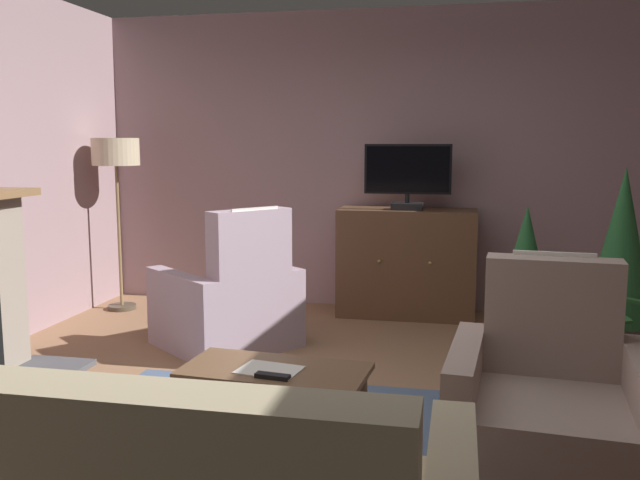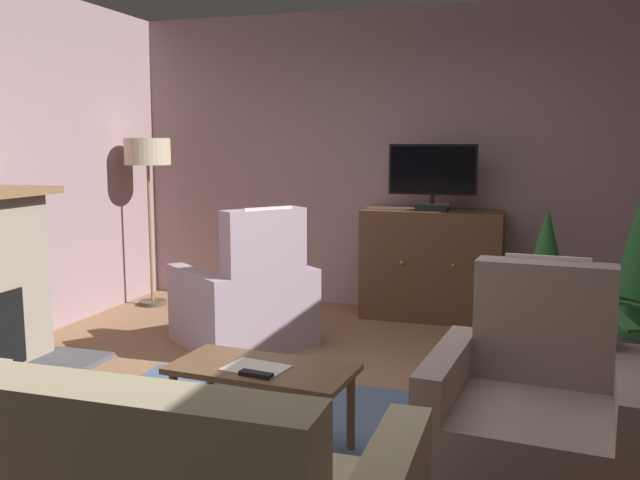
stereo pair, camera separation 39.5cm
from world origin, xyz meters
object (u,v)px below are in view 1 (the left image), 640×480
Objects in this scene: tv_remote at (273,376)px; floor_lamp at (116,163)px; tv_cabinet at (406,265)px; coffee_table at (275,380)px; folded_newspaper at (269,370)px; television at (408,175)px; potted_plant_small_fern_corner at (574,357)px; potted_plant_leafy_by_curtain at (621,260)px; armchair_by_fireplace at (230,305)px; cat at (110,401)px; potted_plant_on_hearth_side at (525,273)px; armchair_angled_to_table at (550,415)px.

tv_remote is 3.70m from floor_lamp.
tv_cabinet is 2.96m from coffee_table.
floor_lamp is (-2.26, 2.78, 0.92)m from tv_remote.
tv_remote is 0.12m from folded_newspaper.
floor_lamp is at bearing -174.71° from television.
potted_plant_leafy_by_curtain is at bearing 56.86° from potted_plant_small_fern_corner.
armchair_by_fireplace is 1.82× the size of cat.
potted_plant_small_fern_corner is 0.57× the size of floor_lamp.
cat is (-1.48, -2.61, -1.19)m from television.
armchair_by_fireplace is at bearing -135.27° from tv_cabinet.
potted_plant_on_hearth_side reaches higher than folded_newspaper.
tv_cabinet reaches higher than cat.
floor_lamp reaches higher than cat.
potted_plant_on_hearth_side is (1.34, 2.18, 0.14)m from tv_remote.
cat is at bearing 172.79° from armchair_angled_to_table.
television is 4.48× the size of tv_remote.
tv_cabinet is at bearing 81.83° from coffee_table.
potted_plant_leafy_by_curtain is at bearing -29.46° from potted_plant_on_hearth_side.
coffee_table is at bearing -138.97° from potted_plant_leafy_by_curtain.
potted_plant_on_hearth_side is 3.73m from floor_lamp.
armchair_angled_to_table is at bearing -38.99° from armchair_by_fireplace.
floor_lamp is at bearing 130.32° from coffee_table.
potted_plant_on_hearth_side is at bearing -9.41° from floor_lamp.
tv_cabinet is 2.82m from floor_lamp.
potted_plant_on_hearth_side is at bearing -113.82° from tv_remote.
folded_newspaper is 0.27× the size of potted_plant_on_hearth_side.
television is 0.69× the size of potted_plant_on_hearth_side.
television is 3.19m from armchair_angled_to_table.
potted_plant_leafy_by_curtain is at bearing 25.47° from cat.
armchair_angled_to_table is (1.28, 0.11, -0.13)m from tv_remote.
potted_plant_small_fern_corner reaches higher than coffee_table.
armchair_angled_to_table is at bearing 10.12° from folded_newspaper.
potted_plant_leafy_by_curtain reaches higher than potted_plant_on_hearth_side.
potted_plant_small_fern_corner is 4.26m from floor_lamp.
armchair_by_fireplace is (-0.81, 1.74, -0.12)m from folded_newspaper.
potted_plant_small_fern_corner is at bearing 35.89° from coffee_table.
armchair_by_fireplace is at bearing -136.52° from television.
potted_plant_on_hearth_side is 0.70m from potted_plant_leafy_by_curtain.
potted_plant_leafy_by_curtain is at bearing -12.51° from floor_lamp.
floor_lamp is (-3.60, 0.60, 0.78)m from potted_plant_on_hearth_side.
tv_cabinet is 3.00m from folded_newspaper.
armchair_angled_to_table is 0.93× the size of potted_plant_on_hearth_side.
tv_cabinet is at bearing 60.93° from cat.
potted_plant_leafy_by_curtain is (0.59, -0.33, 0.17)m from potted_plant_on_hearth_side.
folded_newspaper is 0.19× the size of floor_lamp.
television is 3.16m from tv_remote.
coffee_table is 3.59m from floor_lamp.
coffee_table is 1.13m from cat.
tv_remote is (-0.39, -3.03, -0.82)m from television.
tv_remote is at bearing -97.24° from tv_cabinet.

